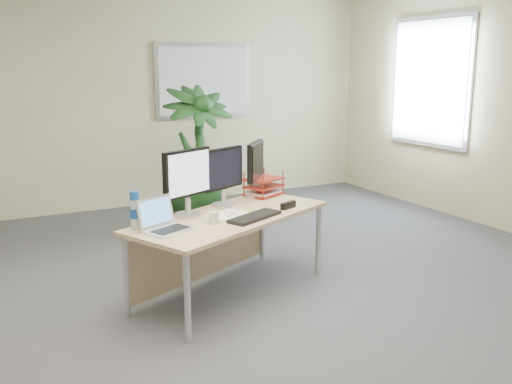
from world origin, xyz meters
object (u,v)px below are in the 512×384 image
desk (222,230)px  laptop (163,222)px  floor_plant (197,159)px  monitor_left (187,178)px  monitor_right (223,173)px

desk → laptop: (-0.54, -0.24, 0.19)m
floor_plant → monitor_left: bearing=-113.3°
desk → monitor_right: 0.46m
monitor_left → monitor_right: monitor_left is taller
floor_plant → laptop: (-1.06, -2.09, -0.05)m
floor_plant → monitor_left: size_ratio=2.95×
floor_plant → monitor_right: bearing=-104.1°
monitor_right → laptop: 0.81m
floor_plant → monitor_right: 1.71m
desk → laptop: laptop is taller
floor_plant → monitor_left: 1.98m
monitor_left → laptop: (-0.28, -0.28, -0.23)m
monitor_left → monitor_right: 0.40m
desk → monitor_left: 0.50m
monitor_right → laptop: (-0.65, -0.44, -0.22)m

